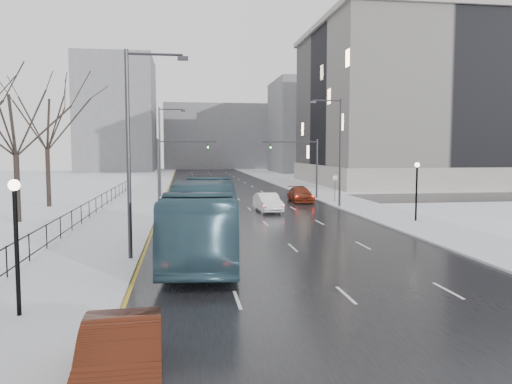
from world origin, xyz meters
name	(u,v)px	position (x,y,z in m)	size (l,w,h in m)	color
road	(229,191)	(0.00, 60.00, 0.02)	(16.00, 150.00, 0.04)	black
cross_road	(240,200)	(0.00, 48.00, 0.02)	(130.00, 10.00, 0.04)	black
sidewalk_left	(147,192)	(-10.50, 60.00, 0.08)	(5.00, 150.00, 0.16)	silver
sidewalk_right	(308,190)	(10.50, 60.00, 0.08)	(5.00, 150.00, 0.16)	silver
park_strip	(68,193)	(-20.00, 60.00, 0.06)	(14.00, 150.00, 0.12)	white
tree_park_d	(19,223)	(-17.80, 34.00, 0.00)	(8.75, 8.75, 12.50)	black
tree_park_e	(49,208)	(-18.20, 44.00, 0.00)	(9.45, 9.45, 13.50)	black
iron_fence	(75,217)	(-13.00, 30.00, 0.91)	(0.06, 70.00, 1.30)	black
streetlight_r_mid	(338,147)	(8.17, 40.00, 5.62)	(2.95, 0.25, 10.00)	#2D2D33
streetlight_l_near	(133,144)	(-8.17, 20.00, 5.62)	(2.95, 0.25, 10.00)	#2D2D33
streetlight_l_far	(162,147)	(-8.17, 52.00, 5.62)	(2.95, 0.25, 10.00)	#2D2D33
lamppost_l	(16,228)	(-11.00, 12.00, 2.94)	(0.36, 0.36, 4.28)	black
lamppost_r_mid	(417,183)	(11.00, 30.00, 2.94)	(0.36, 0.36, 4.28)	black
mast_signal_right	(307,161)	(7.33, 48.00, 4.11)	(6.10, 0.33, 6.50)	#2D2D33
mast_signal_left	(169,162)	(-7.33, 48.00, 4.11)	(6.10, 0.33, 6.50)	#2D2D33
no_uturn_sign	(335,180)	(9.20, 44.00, 2.30)	(0.60, 0.06, 2.70)	#2D2D33
civic_building	(438,113)	(35.00, 72.00, 11.21)	(41.00, 31.00, 24.80)	gray
bldg_far_right	(323,127)	(28.00, 115.00, 11.00)	(24.00, 20.00, 22.00)	slate
bldg_far_left	(117,115)	(-22.00, 125.00, 14.00)	(18.00, 22.00, 28.00)	slate
bldg_far_center	(218,137)	(4.00, 140.00, 9.00)	(30.00, 18.00, 18.00)	slate
sedan_left_near	(122,359)	(-7.20, 6.48, 0.85)	(1.71, 4.91, 1.62)	#3E160A
bus	(205,218)	(-4.80, 20.70, 1.93)	(3.18, 13.58, 3.78)	#315060
sedan_center_near	(218,216)	(-3.50, 30.50, 0.72)	(1.61, 4.01, 1.37)	navy
sedan_right_near	(268,202)	(1.30, 37.81, 0.84)	(1.69, 4.84, 1.60)	white
sedan_right_far	(300,194)	(5.99, 45.40, 0.79)	(2.11, 5.19, 1.51)	maroon
sedan_center_far	(211,187)	(-2.50, 56.84, 0.83)	(1.86, 4.63, 1.58)	brown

